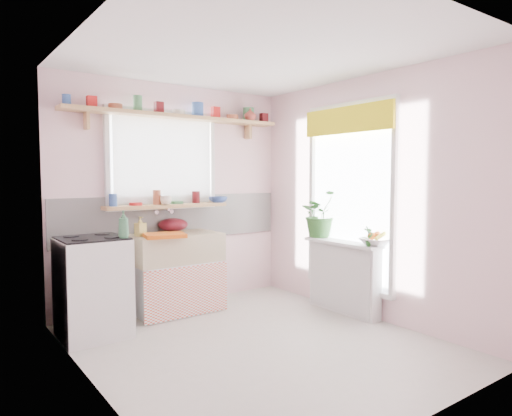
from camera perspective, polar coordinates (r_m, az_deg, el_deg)
room at (r=4.99m, az=0.46°, el=2.88°), size 3.20×3.20×3.20m
sink_unit at (r=5.05m, az=-10.03°, el=-7.91°), size 0.95×0.65×1.11m
cooker at (r=4.48m, az=-19.73°, el=-9.23°), size 0.58×0.58×0.93m
radiator_ledge at (r=5.04m, az=10.91°, el=-8.34°), size 0.22×0.95×0.78m
windowsill at (r=5.12m, az=-11.04°, el=0.25°), size 1.40×0.22×0.04m
pine_shelf at (r=5.21m, az=-9.62°, el=11.13°), size 2.52×0.24×0.04m
shelf_crockery at (r=5.22m, az=-9.63°, el=11.96°), size 2.47×0.11×0.12m
sill_crockery at (r=5.09m, az=-11.56°, el=1.06°), size 1.35×0.11×0.12m
dish_tray at (r=4.71m, az=-11.34°, el=-3.37°), size 0.46×0.38×0.04m
colander at (r=5.19m, az=-10.34°, el=-2.07°), size 0.34×0.34×0.15m
jade_plant at (r=5.25m, az=8.04°, el=-0.71°), size 0.52×0.47×0.53m
fruit_bowl at (r=4.73m, az=14.79°, el=-4.10°), size 0.34×0.34×0.08m
herb_pot at (r=4.63m, az=13.87°, el=-3.46°), size 0.11×0.08×0.20m
soap_bottle_sink at (r=4.84m, az=-14.26°, el=-2.25°), size 0.11×0.11×0.20m
sill_cup at (r=5.04m, az=-11.19°, el=0.96°), size 0.16×0.16×0.10m
sill_bowl at (r=5.36m, az=-4.76°, el=1.05°), size 0.22×0.22×0.07m
shelf_vase at (r=5.64m, az=-0.73°, el=11.61°), size 0.17×0.17×0.15m
cooker_bottle at (r=4.25m, az=-16.23°, el=-1.97°), size 0.11×0.11×0.25m
fruit at (r=4.73m, az=14.79°, el=-3.36°), size 0.20×0.14×0.10m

